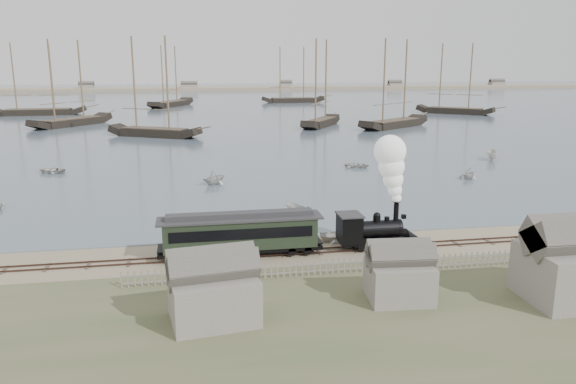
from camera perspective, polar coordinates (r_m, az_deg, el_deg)
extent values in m
plane|color=tan|center=(48.10, 3.77, -5.22)|extent=(600.00, 600.00, 0.00)
cube|color=#4A5A6A|center=(215.10, -7.18, 9.11)|extent=(600.00, 336.00, 0.06)
cube|color=#3E2822|center=(45.78, 4.52, -6.07)|extent=(120.00, 0.08, 0.12)
cube|color=#3E2822|center=(46.69, 4.21, -5.67)|extent=(120.00, 0.08, 0.12)
cube|color=#3B3125|center=(46.26, 4.36, -5.95)|extent=(120.00, 1.80, 0.06)
cube|color=gray|center=(294.87, -8.02, 10.18)|extent=(500.00, 20.00, 1.80)
cube|color=black|center=(47.18, 9.15, -4.85)|extent=(6.56, 1.93, 0.24)
cylinder|color=black|center=(46.77, 8.75, -3.76)|extent=(4.05, 1.45, 1.45)
cube|color=black|center=(46.09, 6.25, -3.69)|extent=(1.74, 2.12, 2.22)
cube|color=#2F2F32|center=(45.77, 6.29, -2.30)|extent=(1.93, 2.32, 0.12)
cylinder|color=black|center=(47.02, 10.92, -2.10)|extent=(0.42, 0.42, 1.54)
sphere|color=black|center=(46.51, 9.02, -2.42)|extent=(0.62, 0.62, 0.62)
cone|color=black|center=(48.28, 12.62, -4.71)|extent=(1.35, 1.93, 1.93)
cube|color=black|center=(47.35, 11.67, -2.46)|extent=(0.34, 0.34, 0.34)
cube|color=black|center=(44.86, -4.82, -5.72)|extent=(12.90, 2.12, 0.32)
cube|color=black|center=(44.46, -4.85, -4.15)|extent=(11.98, 2.30, 2.30)
cube|color=black|center=(43.28, -4.71, -4.31)|extent=(11.05, 0.06, 0.83)
cube|color=black|center=(45.51, -4.99, -3.44)|extent=(11.05, 0.06, 0.83)
cube|color=#2F2F32|center=(44.12, -4.88, -2.66)|extent=(12.90, 2.49, 0.17)
cube|color=#2F2F32|center=(44.04, -4.89, -2.32)|extent=(11.52, 1.11, 0.41)
imported|color=beige|center=(48.83, 5.81, -4.43)|extent=(3.49, 4.55, 0.88)
imported|color=beige|center=(70.69, -7.53, 1.50)|extent=(4.34, 4.44, 1.78)
imported|color=beige|center=(55.66, 0.95, -1.87)|extent=(3.40, 2.88, 1.27)
imported|color=beige|center=(81.76, 7.03, 2.73)|extent=(3.89, 4.30, 0.73)
imported|color=beige|center=(77.13, 17.89, 1.83)|extent=(3.51, 3.62, 1.45)
imported|color=beige|center=(92.74, 19.99, 3.52)|extent=(4.17, 3.09, 1.52)
imported|color=beige|center=(83.96, -22.93, 2.08)|extent=(4.12, 4.69, 0.81)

